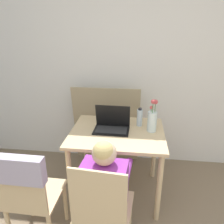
% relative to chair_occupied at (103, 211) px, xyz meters
% --- Properties ---
extents(wall_back, '(6.40, 0.05, 2.50)m').
position_rel_chair_occupied_xyz_m(wall_back, '(0.25, 1.47, 0.79)').
color(wall_back, white).
rests_on(wall_back, ground_plane).
extents(dining_table, '(0.91, 0.74, 0.74)m').
position_rel_chair_occupied_xyz_m(dining_table, '(0.03, 0.73, 0.17)').
color(dining_table, '#D6B784').
rests_on(dining_table, ground_plane).
extents(chair_occupied, '(0.43, 0.43, 0.89)m').
position_rel_chair_occupied_xyz_m(chair_occupied, '(0.00, 0.00, 0.00)').
color(chair_occupied, '#D6B784').
rests_on(chair_occupied, ground_plane).
extents(chair_spare, '(0.41, 0.44, 0.90)m').
position_rel_chair_occupied_xyz_m(chair_spare, '(-0.57, 0.02, 0.15)').
color(chair_spare, '#D6B784').
rests_on(chair_spare, ground_plane).
extents(person_seated, '(0.36, 0.45, 0.99)m').
position_rel_chair_occupied_xyz_m(person_seated, '(0.01, 0.12, 0.16)').
color(person_seated, purple).
rests_on(person_seated, ground_plane).
extents(laptop, '(0.35, 0.24, 0.24)m').
position_rel_chair_occupied_xyz_m(laptop, '(-0.02, 0.77, 0.34)').
color(laptop, black).
rests_on(laptop, dining_table).
extents(flower_vase, '(0.09, 0.09, 0.33)m').
position_rel_chair_occupied_xyz_m(flower_vase, '(0.37, 0.78, 0.40)').
color(flower_vase, silver).
rests_on(flower_vase, dining_table).
extents(water_bottle, '(0.06, 0.06, 0.19)m').
position_rel_chair_occupied_xyz_m(water_bottle, '(0.25, 0.89, 0.37)').
color(water_bottle, silver).
rests_on(water_bottle, dining_table).
extents(cardboard_panel, '(0.84, 0.16, 1.03)m').
position_rel_chair_occupied_xyz_m(cardboard_panel, '(-0.16, 1.33, 0.06)').
color(cardboard_panel, tan).
rests_on(cardboard_panel, ground_plane).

